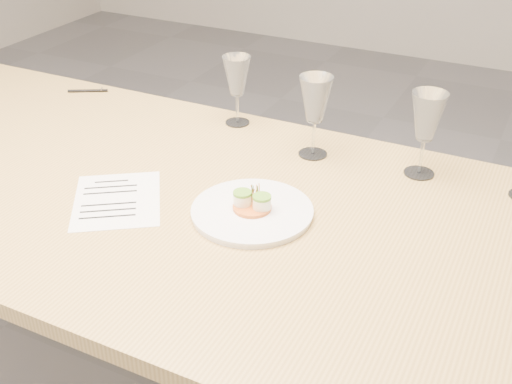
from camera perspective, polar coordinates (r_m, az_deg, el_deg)
The scene contains 7 objects.
dining_table at distance 1.67m, azimuth -9.91°, elevation -1.22°, with size 2.40×1.00×0.75m.
dinner_plate at distance 1.47m, azimuth -0.34°, elevation -1.64°, with size 0.28×0.28×0.07m.
recipe_sheet at distance 1.57m, azimuth -12.27°, elevation -0.70°, with size 0.31×0.33×0.00m.
ballpoint_pen at distance 2.23m, azimuth -14.70°, elevation 8.71°, with size 0.12×0.07×0.01m.
wine_glass_0 at distance 1.87m, azimuth -1.72°, elevation 10.16°, with size 0.08×0.08×0.21m.
wine_glass_1 at distance 1.69m, azimuth 5.30°, elevation 8.06°, with size 0.09×0.09×0.22m.
wine_glass_2 at distance 1.63m, azimuth 14.96°, elevation 6.35°, with size 0.09×0.09×0.22m.
Camera 1 is at (0.88, -1.12, 1.55)m, focal length 45.00 mm.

